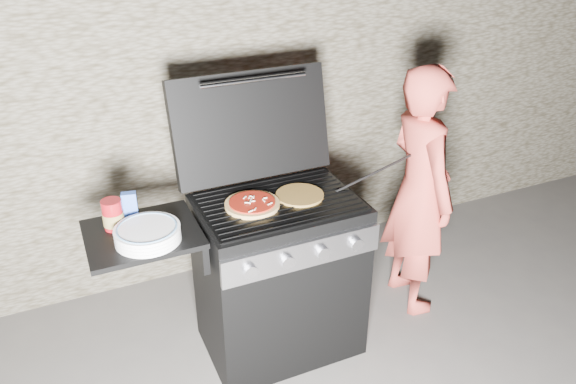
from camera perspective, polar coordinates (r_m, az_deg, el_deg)
name	(u,v)px	position (r m, az deg, el deg)	size (l,w,h in m)	color
ground	(280,341)	(3.30, -0.82, -14.92)	(50.00, 50.00, 0.00)	#484441
stone_wall	(215,131)	(3.66, -7.48, 6.19)	(8.00, 0.35, 1.80)	slate
gas_grill	(235,288)	(2.94, -5.43, -9.69)	(1.34, 0.79, 0.91)	black
pizza_topped	(252,203)	(2.71, -3.66, -1.17)	(0.27, 0.27, 0.03)	tan
pizza_plain	(300,195)	(2.80, 1.20, -0.31)	(0.24, 0.24, 0.01)	gold
sauce_jar	(113,214)	(2.64, -17.38, -2.19)	(0.09, 0.09, 0.14)	maroon
blue_carton	(130,207)	(2.68, -15.74, -1.45)	(0.07, 0.04, 0.14)	blue
plate_stack	(148,234)	(2.53, -14.07, -4.17)	(0.29, 0.29, 0.07)	white
person	(419,192)	(3.29, 13.18, 0.00)	(0.54, 0.36, 1.49)	#C84539
tongs	(374,172)	(2.97, 8.78, 2.01)	(0.01, 0.01, 0.50)	black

